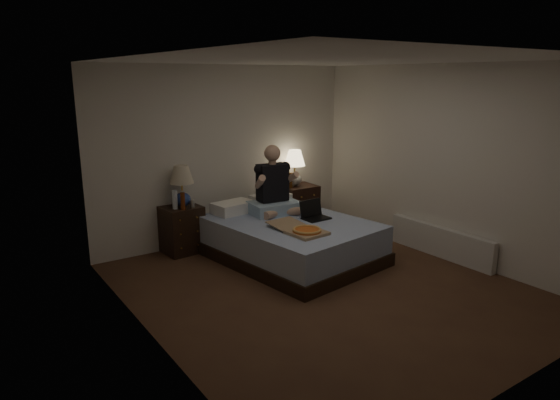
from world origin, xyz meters
TOP-DOWN VIEW (x-y plane):
  - floor at (0.00, 0.00)m, footprint 4.00×4.50m
  - ceiling at (0.00, 0.00)m, footprint 4.00×4.50m
  - wall_back at (0.00, 2.25)m, footprint 4.00×0.00m
  - wall_front at (0.00, -2.25)m, footprint 4.00×0.00m
  - wall_left at (-2.00, 0.00)m, footprint 0.00×4.50m
  - wall_right at (2.00, 0.00)m, footprint 0.00×4.50m
  - bed at (0.24, 1.00)m, footprint 1.82×2.26m
  - nightstand_left at (-0.82, 2.05)m, footprint 0.53×0.48m
  - nightstand_right at (1.13, 2.05)m, footprint 0.55×0.50m
  - lamp_left at (-0.79, 2.05)m, footprint 0.33×0.33m
  - lamp_right at (1.07, 2.05)m, footprint 0.38×0.38m
  - water_bottle at (-0.93, 1.99)m, footprint 0.07×0.07m
  - soda_can at (-0.71, 1.93)m, footprint 0.07×0.07m
  - beer_bottle_left at (-0.86, 1.89)m, footprint 0.06×0.06m
  - beer_bottle_right at (0.94, 1.99)m, footprint 0.06×0.06m
  - person at (0.27, 1.43)m, footprint 0.71×0.59m
  - laptop at (0.56, 0.87)m, footprint 0.35×0.29m
  - pizza_box at (0.07, 0.43)m, footprint 0.45×0.79m
  - radiator at (1.93, -0.05)m, footprint 0.10×1.60m

SIDE VIEW (x-z plane):
  - floor at x=0.00m, z-range 0.00..0.00m
  - radiator at x=1.93m, z-range 0.00..0.40m
  - bed at x=0.24m, z-range 0.00..0.52m
  - nightstand_left at x=-0.82m, z-range 0.00..0.64m
  - nightstand_right at x=1.13m, z-range 0.00..0.69m
  - pizza_box at x=0.07m, z-range 0.52..0.60m
  - laptop at x=0.56m, z-range 0.52..0.76m
  - soda_can at x=-0.71m, z-range 0.64..0.74m
  - beer_bottle_left at x=-0.86m, z-range 0.64..0.87m
  - water_bottle at x=-0.93m, z-range 0.64..0.89m
  - beer_bottle_right at x=0.94m, z-range 0.69..0.92m
  - lamp_left at x=-0.79m, z-range 0.64..1.20m
  - lamp_right at x=1.07m, z-range 0.69..1.25m
  - person at x=0.27m, z-range 0.52..1.45m
  - wall_back at x=0.00m, z-range 0.00..2.50m
  - wall_front at x=0.00m, z-range 0.00..2.50m
  - wall_left at x=-2.00m, z-range 0.00..2.50m
  - wall_right at x=2.00m, z-range 0.00..2.50m
  - ceiling at x=0.00m, z-range 2.50..2.50m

